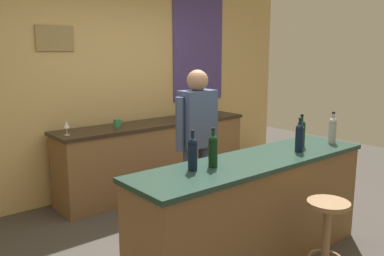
# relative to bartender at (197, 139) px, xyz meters

# --- Properties ---
(ground_plane) EXTENTS (10.00, 10.00, 0.00)m
(ground_plane) POSITION_rel_bartender_xyz_m (-0.07, -0.43, -0.94)
(ground_plane) COLOR #423D38
(back_wall) EXTENTS (6.00, 0.09, 2.80)m
(back_wall) POSITION_rel_bartender_xyz_m (-0.04, 1.60, 0.48)
(back_wall) COLOR tan
(back_wall) RESTS_ON ground_plane
(bar_counter) EXTENTS (2.31, 0.60, 0.92)m
(bar_counter) POSITION_rel_bartender_xyz_m (-0.07, -0.83, -0.47)
(bar_counter) COLOR brown
(bar_counter) RESTS_ON ground_plane
(side_counter) EXTENTS (2.62, 0.56, 0.90)m
(side_counter) POSITION_rel_bartender_xyz_m (0.33, 1.22, -0.48)
(side_counter) COLOR brown
(side_counter) RESTS_ON ground_plane
(bartender) EXTENTS (0.52, 0.21, 1.62)m
(bartender) POSITION_rel_bartender_xyz_m (0.00, 0.00, 0.00)
(bartender) COLOR #384766
(bartender) RESTS_ON ground_plane
(bar_stool) EXTENTS (0.32, 0.32, 0.68)m
(bar_stool) POSITION_rel_bartender_xyz_m (0.10, -1.42, -0.48)
(bar_stool) COLOR olive
(bar_stool) RESTS_ON ground_plane
(wine_bottle_a) EXTENTS (0.07, 0.07, 0.31)m
(wine_bottle_a) POSITION_rel_bartender_xyz_m (-0.68, -0.75, 0.12)
(wine_bottle_a) COLOR black
(wine_bottle_a) RESTS_ON bar_counter
(wine_bottle_b) EXTENTS (0.07, 0.07, 0.31)m
(wine_bottle_b) POSITION_rel_bartender_xyz_m (-0.50, -0.78, 0.12)
(wine_bottle_b) COLOR black
(wine_bottle_b) RESTS_ON bar_counter
(wine_bottle_c) EXTENTS (0.07, 0.07, 0.31)m
(wine_bottle_c) POSITION_rel_bartender_xyz_m (0.40, -0.92, 0.12)
(wine_bottle_c) COLOR black
(wine_bottle_c) RESTS_ON bar_counter
(wine_bottle_d) EXTENTS (0.07, 0.07, 0.31)m
(wine_bottle_d) POSITION_rel_bartender_xyz_m (0.57, -0.81, 0.12)
(wine_bottle_d) COLOR black
(wine_bottle_d) RESTS_ON bar_counter
(wine_bottle_e) EXTENTS (0.07, 0.07, 0.31)m
(wine_bottle_e) POSITION_rel_bartender_xyz_m (0.93, -0.91, 0.12)
(wine_bottle_e) COLOR #999E99
(wine_bottle_e) RESTS_ON bar_counter
(wine_glass_a) EXTENTS (0.07, 0.07, 0.16)m
(wine_glass_a) POSITION_rel_bartender_xyz_m (-0.86, 1.17, 0.07)
(wine_glass_a) COLOR silver
(wine_glass_a) RESTS_ON side_counter
(wine_glass_b) EXTENTS (0.07, 0.07, 0.16)m
(wine_glass_b) POSITION_rel_bartender_xyz_m (0.68, 1.18, 0.07)
(wine_glass_b) COLOR silver
(wine_glass_b) RESTS_ON side_counter
(wine_glass_c) EXTENTS (0.07, 0.07, 0.16)m
(wine_glass_c) POSITION_rel_bartender_xyz_m (0.85, 1.31, 0.07)
(wine_glass_c) COLOR silver
(wine_glass_c) RESTS_ON side_counter
(coffee_mug) EXTENTS (0.12, 0.08, 0.09)m
(coffee_mug) POSITION_rel_bartender_xyz_m (-0.20, 1.24, 0.01)
(coffee_mug) COLOR #338C4C
(coffee_mug) RESTS_ON side_counter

